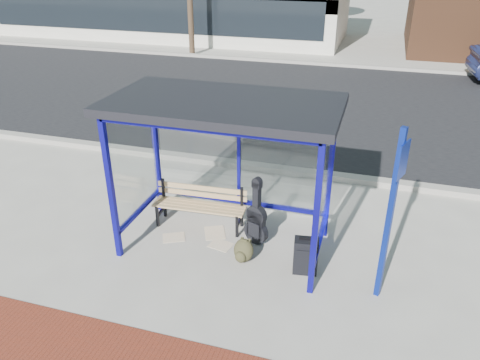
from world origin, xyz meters
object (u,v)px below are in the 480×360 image
(guitar_bag, at_px, (256,221))
(suitcase, at_px, (306,256))
(backpack, at_px, (243,251))
(bench, at_px, (200,203))

(guitar_bag, height_order, suitcase, guitar_bag)
(guitar_bag, distance_m, backpack, 0.59)
(guitar_bag, bearing_deg, suitcase, -9.88)
(guitar_bag, bearing_deg, backpack, -75.14)
(bench, bearing_deg, guitar_bag, -16.66)
(bench, relative_size, guitar_bag, 1.44)
(bench, xyz_separation_m, suitcase, (1.95, -0.79, -0.14))
(bench, relative_size, backpack, 4.27)
(bench, bearing_deg, backpack, -41.77)
(suitcase, bearing_deg, bench, 150.10)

